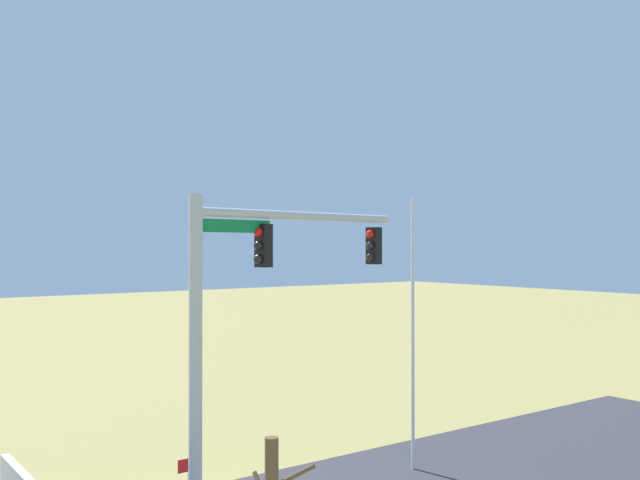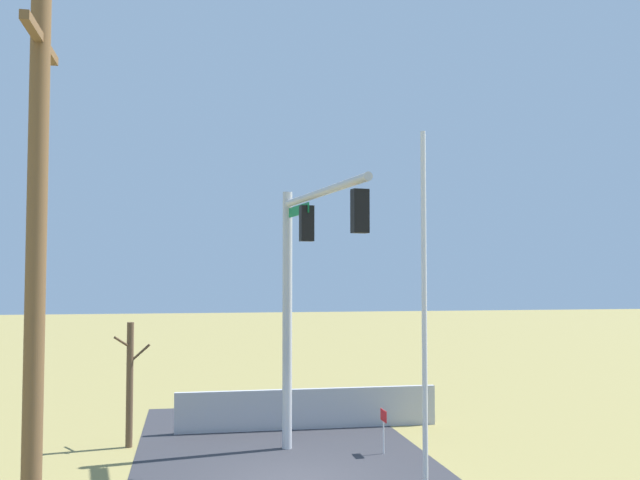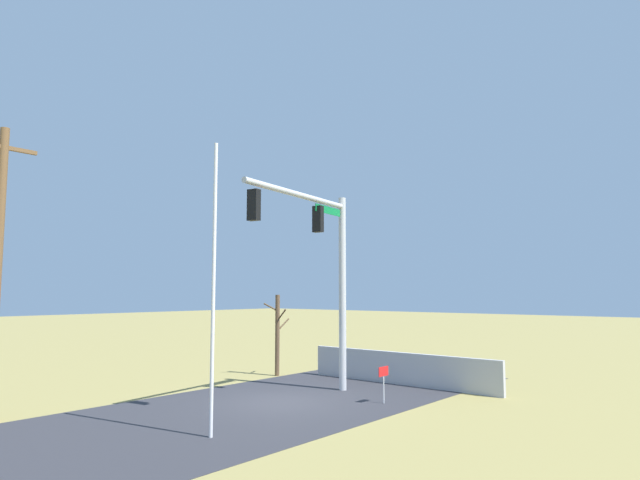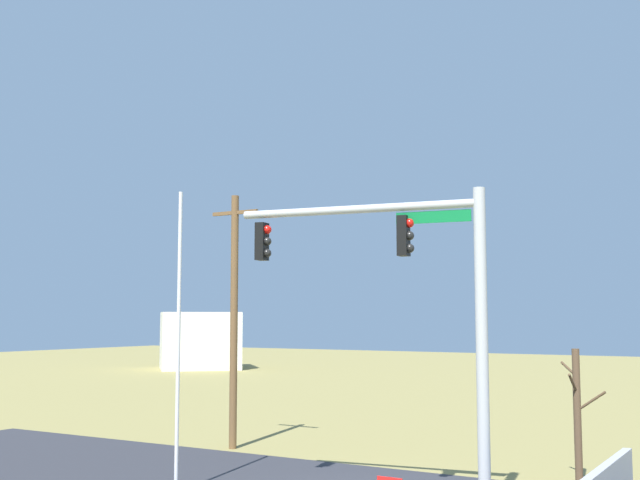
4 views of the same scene
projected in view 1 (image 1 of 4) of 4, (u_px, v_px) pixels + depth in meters
The scene contains 3 objects.
signal_mast at pixel (252, 304), 15.37m from camera, with size 6.13×1.16×7.42m.
flagpole at pixel (413, 334), 20.06m from camera, with size 0.10×0.10×7.72m, color silver.
open_sign at pixel (189, 471), 17.00m from camera, with size 0.56×0.04×1.22m.
Camera 1 is at (9.58, 12.81, 6.36)m, focal length 39.47 mm.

